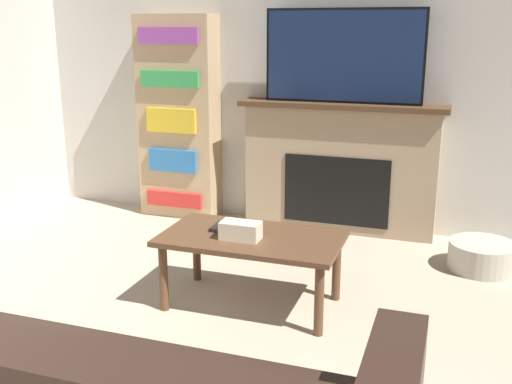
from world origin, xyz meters
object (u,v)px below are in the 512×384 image
object	(u,v)px
fireplace	(340,167)
storage_basket	(482,256)
bookshelf	(179,118)
tv	(343,56)
coffee_table	(252,245)

from	to	relation	value
fireplace	storage_basket	distance (m)	1.25
storage_basket	fireplace	bearing A→B (deg)	155.22
bookshelf	storage_basket	xyz separation A→B (m)	(2.43, -0.47, -0.74)
fireplace	storage_basket	world-z (taller)	fireplace
fireplace	tv	world-z (taller)	tv
tv	coffee_table	bearing A→B (deg)	-97.98
tv	fireplace	bearing A→B (deg)	90.00
storage_basket	bookshelf	bearing A→B (deg)	169.00
fireplace	tv	size ratio (longest dim) A/B	1.33
tv	coffee_table	xyz separation A→B (m)	(-0.21, -1.46, -0.98)
coffee_table	bookshelf	bearing A→B (deg)	128.25
tv	coffee_table	world-z (taller)	tv
fireplace	bookshelf	bearing A→B (deg)	-179.05
bookshelf	coffee_table	bearing A→B (deg)	-51.75
tv	bookshelf	distance (m)	1.45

